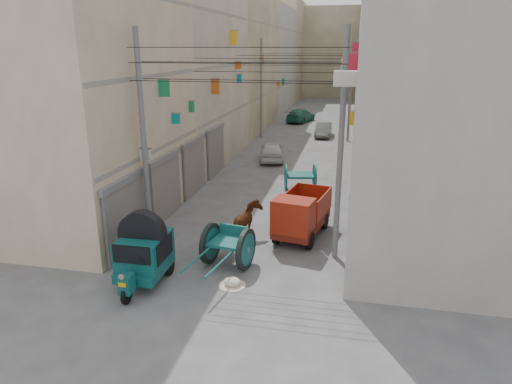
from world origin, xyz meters
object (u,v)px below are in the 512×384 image
(second_cart, at_px, (300,177))
(feed_sack, at_px, (232,282))
(mini_truck, at_px, (299,218))
(distant_car_white, at_px, (272,151))
(auto_rickshaw, at_px, (144,251))
(distant_car_green, at_px, (301,116))
(horse, at_px, (247,223))
(distant_car_grey, at_px, (324,130))
(tonga_cart, at_px, (228,246))

(second_cart, bearing_deg, feed_sack, -107.35)
(mini_truck, bearing_deg, distant_car_white, 115.60)
(second_cart, height_order, feed_sack, second_cart)
(auto_rickshaw, bearing_deg, distant_car_green, 87.31)
(horse, height_order, distant_car_green, horse)
(horse, xyz_separation_m, distant_car_white, (-1.42, 13.45, -0.11))
(auto_rickshaw, bearing_deg, distant_car_white, 85.47)
(distant_car_grey, bearing_deg, mini_truck, -88.26)
(second_cart, bearing_deg, horse, -112.30)
(distant_car_grey, relative_size, distant_car_green, 0.80)
(mini_truck, xyz_separation_m, distant_car_green, (-3.45, 29.77, -0.26))
(horse, distance_m, distant_car_green, 30.42)
(distant_car_green, bearing_deg, distant_car_white, 105.02)
(auto_rickshaw, bearing_deg, distant_car_grey, 80.77)
(feed_sack, xyz_separation_m, distant_car_grey, (1.04, 26.40, 0.46))
(tonga_cart, distance_m, distant_car_green, 32.59)
(feed_sack, height_order, distant_car_grey, distant_car_grey)
(distant_car_white, bearing_deg, auto_rickshaw, 76.82)
(feed_sack, height_order, distant_car_green, distant_car_green)
(distant_car_white, xyz_separation_m, distant_car_grey, (2.80, 9.42, -0.06))
(tonga_cart, xyz_separation_m, mini_truck, (2.14, 2.79, 0.16))
(feed_sack, bearing_deg, auto_rickshaw, -173.22)
(tonga_cart, bearing_deg, distant_car_grey, 96.14)
(auto_rickshaw, height_order, distant_car_green, auto_rickshaw)
(auto_rickshaw, xyz_separation_m, horse, (2.49, 3.87, -0.33))
(tonga_cart, distance_m, distant_car_white, 15.68)
(tonga_cart, bearing_deg, feed_sack, -59.85)
(mini_truck, height_order, horse, mini_truck)
(auto_rickshaw, height_order, feed_sack, auto_rickshaw)
(distant_car_white, relative_size, distant_car_green, 0.86)
(feed_sack, distance_m, distant_car_grey, 26.42)
(second_cart, xyz_separation_m, distant_car_green, (-2.72, 23.25, -0.10))
(tonga_cart, bearing_deg, auto_rickshaw, -134.18)
(distant_car_white, height_order, distant_car_green, distant_car_white)
(auto_rickshaw, xyz_separation_m, distant_car_white, (1.06, 17.31, -0.44))
(distant_car_green, bearing_deg, distant_car_grey, 125.62)
(distant_car_white, bearing_deg, mini_truck, 95.11)
(second_cart, height_order, distant_car_white, second_cart)
(auto_rickshaw, xyz_separation_m, feed_sack, (2.81, 0.33, -0.96))
(distant_car_white, relative_size, distant_car_grey, 1.07)
(auto_rickshaw, distance_m, mini_truck, 6.32)
(distant_car_grey, bearing_deg, auto_rickshaw, -97.99)
(tonga_cart, height_order, distant_car_white, tonga_cart)
(second_cart, distance_m, distant_car_grey, 15.73)
(feed_sack, relative_size, distant_car_grey, 0.15)
(horse, height_order, distant_car_grey, horse)
(second_cart, distance_m, feed_sack, 10.73)
(second_cart, bearing_deg, distant_car_green, 84.18)
(tonga_cart, height_order, mini_truck, mini_truck)
(horse, relative_size, distant_car_grey, 0.50)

